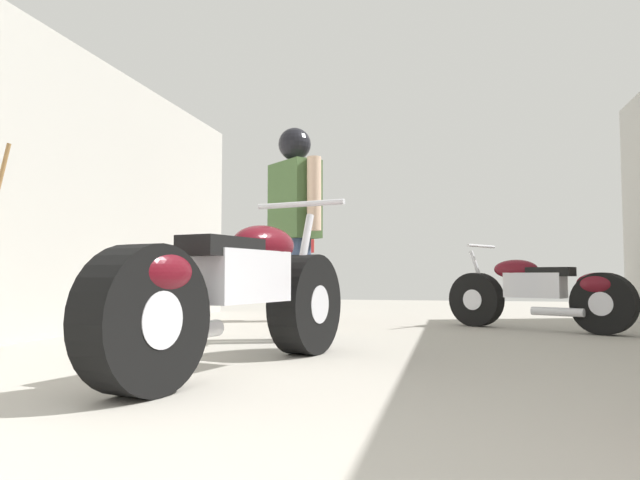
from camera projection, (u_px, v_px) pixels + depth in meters
name	position (u px, v px, depth m)	size (l,w,h in m)	color
ground_plane	(369.00, 349.00, 4.19)	(16.81, 16.81, 0.00)	#A8A399
garage_partition_left	(41.00, 181.00, 4.88)	(0.08, 7.70, 2.66)	#B7B5AD
motorcycle_maroon_cruiser	(237.00, 293.00, 3.24)	(0.86, 2.20, 1.03)	black
motorcycle_black_naked	(539.00, 293.00, 5.64)	(1.65, 1.09, 0.86)	black
mechanic_in_blue	(294.00, 241.00, 6.83)	(0.43, 0.63, 1.67)	#4C4C4C
mechanic_with_helmet	(294.00, 212.00, 4.80)	(0.59, 0.55, 1.77)	#384766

